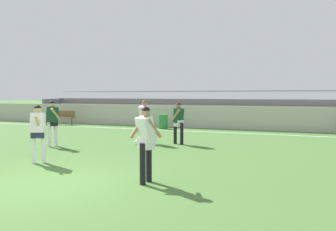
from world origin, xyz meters
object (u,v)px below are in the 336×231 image
object	(u,v)px
bleacher_stand	(175,110)
player_white_challenging	(145,118)
player_dark_trailing_run	(178,119)
player_white_wide_left	(38,129)
bench_near_wall_gap	(62,116)
player_dark_overlapping	(52,119)
player_white_deep_cover	(146,138)
soccer_ball	(137,142)
trash_bin	(163,122)

from	to	relation	value
bleacher_stand	player_white_challenging	distance (m)	8.83
bleacher_stand	player_white_challenging	size ratio (longest dim) A/B	11.58
player_dark_trailing_run	player_white_wide_left	world-z (taller)	player_white_wide_left
bench_near_wall_gap	bleacher_stand	bearing A→B (deg)	25.13
bench_near_wall_gap	player_white_wide_left	bearing A→B (deg)	-54.44
bench_near_wall_gap	player_dark_overlapping	size ratio (longest dim) A/B	1.06
player_dark_overlapping	player_white_deep_cover	world-z (taller)	player_dark_overlapping
bench_near_wall_gap	soccer_ball	size ratio (longest dim) A/B	8.18
player_dark_overlapping	bench_near_wall_gap	bearing A→B (deg)	126.38
bleacher_stand	trash_bin	distance (m)	3.11
player_dark_trailing_run	player_dark_overlapping	bearing A→B (deg)	-151.04
trash_bin	player_dark_trailing_run	world-z (taller)	player_dark_trailing_run
bleacher_stand	player_white_deep_cover	world-z (taller)	bleacher_stand
trash_bin	player_dark_trailing_run	size ratio (longest dim) A/B	0.49
bleacher_stand	player_white_wide_left	world-z (taller)	bleacher_stand
bleacher_stand	soccer_ball	size ratio (longest dim) A/B	89.82
player_white_wide_left	bleacher_stand	bearing A→B (deg)	93.48
player_dark_trailing_run	player_white_wide_left	size ratio (longest dim) A/B	0.99
trash_bin	player_white_challenging	bearing A→B (deg)	-74.90
player_white_deep_cover	trash_bin	bearing A→B (deg)	110.53
player_dark_trailing_run	player_white_deep_cover	size ratio (longest dim) A/B	0.97
trash_bin	player_white_deep_cover	xyz separation A→B (m)	(4.19, -11.18, 0.60)
bleacher_stand	trash_bin	bearing A→B (deg)	-82.50
bench_near_wall_gap	player_white_wide_left	xyz separation A→B (m)	(7.33, -10.26, 0.43)
bleacher_stand	player_dark_trailing_run	size ratio (longest dim) A/B	12.14
player_dark_trailing_run	soccer_ball	distance (m)	1.83
bench_near_wall_gap	trash_bin	bearing A→B (deg)	0.12
player_dark_trailing_run	player_dark_overlapping	size ratio (longest dim) A/B	0.96
bench_near_wall_gap	trash_bin	distance (m)	6.93
player_dark_overlapping	player_white_deep_cover	xyz separation A→B (m)	(5.49, -3.54, -0.01)
bench_near_wall_gap	trash_bin	xyz separation A→B (m)	(6.93, 0.01, -0.14)
trash_bin	player_dark_overlapping	size ratio (longest dim) A/B	0.47
player_dark_overlapping	soccer_ball	size ratio (longest dim) A/B	7.71
player_dark_trailing_run	player_white_deep_cover	xyz separation A→B (m)	(1.34, -5.84, 0.04)
player_white_deep_cover	player_white_wide_left	bearing A→B (deg)	166.53
player_dark_trailing_run	player_dark_overlapping	world-z (taller)	player_dark_overlapping
player_white_deep_cover	soccer_ball	bearing A→B (deg)	118.58
soccer_ball	player_white_wide_left	bearing A→B (deg)	-104.67
trash_bin	player_white_wide_left	size ratio (longest dim) A/B	0.49
player_dark_overlapping	soccer_ball	distance (m)	3.26
player_dark_trailing_run	player_white_deep_cover	bearing A→B (deg)	-77.09
player_white_challenging	player_white_deep_cover	xyz separation A→B (m)	(2.68, -5.60, -0.02)
bleacher_stand	trash_bin	size ratio (longest dim) A/B	24.63
player_dark_overlapping	player_white_deep_cover	distance (m)	6.53
player_white_challenging	soccer_ball	world-z (taller)	player_white_challenging
player_white_wide_left	player_dark_overlapping	xyz separation A→B (m)	(-1.72, 2.63, 0.04)
player_white_challenging	player_white_wide_left	bearing A→B (deg)	-103.13
bleacher_stand	trash_bin	xyz separation A→B (m)	(0.40, -3.05, -0.50)
bleacher_stand	bench_near_wall_gap	bearing A→B (deg)	-154.87
bleacher_stand	soccer_ball	xyz separation A→B (m)	(1.88, -9.25, -0.79)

